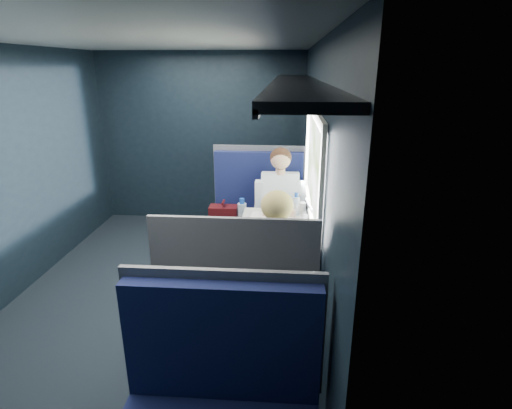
# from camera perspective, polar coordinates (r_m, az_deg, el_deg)

# --- Properties ---
(ground) EXTENTS (2.80, 4.20, 0.01)m
(ground) POSITION_cam_1_polar(r_m,az_deg,el_deg) (4.09, -12.99, -12.43)
(ground) COLOR black
(room_shell) EXTENTS (3.00, 4.40, 2.40)m
(room_shell) POSITION_cam_1_polar(r_m,az_deg,el_deg) (3.55, -14.41, 8.41)
(room_shell) COLOR black
(room_shell) RESTS_ON ground
(table) EXTENTS (0.62, 1.00, 0.74)m
(table) POSITION_cam_1_polar(r_m,az_deg,el_deg) (3.61, 2.10, -4.35)
(table) COLOR #54565E
(table) RESTS_ON ground
(seat_bay_near) EXTENTS (1.04, 0.62, 1.26)m
(seat_bay_near) POSITION_cam_1_polar(r_m,az_deg,el_deg) (4.52, 0.03, -2.72)
(seat_bay_near) COLOR #0D133D
(seat_bay_near) RESTS_ON ground
(seat_bay_far) EXTENTS (1.04, 0.62, 1.26)m
(seat_bay_far) POSITION_cam_1_polar(r_m,az_deg,el_deg) (2.98, -2.29, -15.41)
(seat_bay_far) COLOR #0D133D
(seat_bay_far) RESTS_ON ground
(seat_row_front) EXTENTS (1.04, 0.51, 1.16)m
(seat_row_front) POSITION_cam_1_polar(r_m,az_deg,el_deg) (5.39, 0.89, 0.83)
(seat_row_front) COLOR #0D133D
(seat_row_front) RESTS_ON ground
(man) EXTENTS (0.53, 0.56, 1.32)m
(man) POSITION_cam_1_polar(r_m,az_deg,el_deg) (4.24, 3.40, 0.07)
(man) COLOR black
(man) RESTS_ON ground
(woman) EXTENTS (0.53, 0.56, 1.32)m
(woman) POSITION_cam_1_polar(r_m,az_deg,el_deg) (2.94, 2.90, -8.71)
(woman) COLOR black
(woman) RESTS_ON ground
(papers) EXTENTS (0.61, 0.83, 0.01)m
(papers) POSITION_cam_1_polar(r_m,az_deg,el_deg) (3.55, 2.78, -3.38)
(papers) COLOR white
(papers) RESTS_ON table
(laptop) EXTENTS (0.27, 0.34, 0.23)m
(laptop) POSITION_cam_1_polar(r_m,az_deg,el_deg) (3.57, 6.86, -2.34)
(laptop) COLOR silver
(laptop) RESTS_ON table
(bottle_small) EXTENTS (0.07, 0.07, 0.23)m
(bottle_small) POSITION_cam_1_polar(r_m,az_deg,el_deg) (3.84, 5.73, -0.12)
(bottle_small) COLOR silver
(bottle_small) RESTS_ON table
(cup) EXTENTS (0.07, 0.07, 0.09)m
(cup) POSITION_cam_1_polar(r_m,az_deg,el_deg) (3.98, 6.64, -0.33)
(cup) COLOR white
(cup) RESTS_ON table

